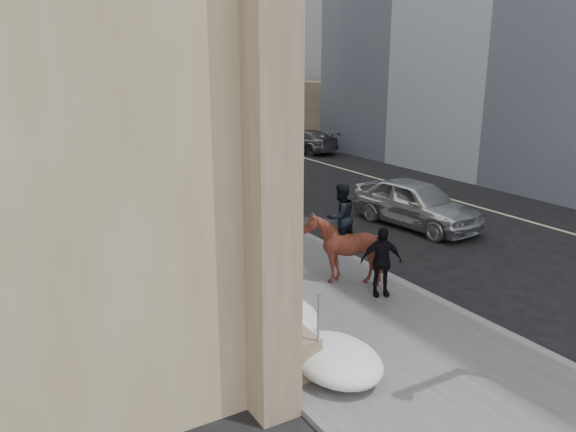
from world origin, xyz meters
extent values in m
plane|color=black|center=(0.00, 0.00, 0.00)|extent=(140.00, 140.00, 0.00)
cube|color=#48484A|center=(0.00, 10.00, 0.06)|extent=(5.00, 80.00, 0.12)
cube|color=slate|center=(2.62, 10.00, 0.06)|extent=(0.24, 80.00, 0.12)
cube|color=#BFB78C|center=(10.50, 10.00, 0.01)|extent=(0.15, 70.00, 0.01)
cube|color=brown|center=(-2.25, 20.00, 0.45)|extent=(1.10, 44.00, 0.90)
cylinder|color=silver|center=(-1.80, 20.00, 1.35)|extent=(0.06, 42.00, 0.06)
cube|color=black|center=(-2.70, 13.00, 4.00)|extent=(0.20, 2.20, 4.50)
cube|color=brown|center=(15.50, 10.00, 2.00)|extent=(2.00, 80.00, 4.00)
cylinder|color=#2D2D30|center=(2.90, 14.00, 4.00)|extent=(0.18, 0.18, 8.00)
cube|color=#2D2D30|center=(2.10, 14.00, 7.90)|extent=(1.60, 0.15, 0.12)
cylinder|color=#2D2D30|center=(1.40, 14.00, 7.75)|extent=(0.24, 0.24, 0.30)
cylinder|color=#2D2D30|center=(2.90, 34.00, 4.00)|extent=(0.18, 0.18, 8.00)
cube|color=#2D2D30|center=(2.10, 34.00, 7.90)|extent=(1.60, 0.15, 0.12)
cylinder|color=#2D2D30|center=(1.40, 34.00, 7.75)|extent=(0.24, 0.24, 0.30)
cylinder|color=#2D2D30|center=(3.00, 22.00, 3.00)|extent=(0.20, 0.20, 6.00)
cylinder|color=#2D2D30|center=(1.00, 22.00, 5.80)|extent=(4.00, 0.16, 0.16)
imported|color=black|center=(-0.50, 22.00, 5.30)|extent=(0.18, 0.22, 1.10)
ellipsoid|color=white|center=(-1.45, 0.00, 0.46)|extent=(1.50, 2.10, 0.68)
ellipsoid|color=white|center=(-1.40, 4.00, 0.48)|extent=(1.60, 2.20, 0.72)
ellipsoid|color=white|center=(-1.50, 8.00, 0.44)|extent=(1.40, 2.00, 0.64)
ellipsoid|color=white|center=(-1.35, 12.00, 0.50)|extent=(1.70, 2.30, 0.76)
ellipsoid|color=white|center=(-1.45, 16.00, 0.45)|extent=(1.50, 2.10, 0.66)
imported|color=#572B1A|center=(-1.53, 1.69, 1.18)|extent=(1.37, 2.61, 2.13)
imported|color=black|center=(-1.53, 1.84, 1.98)|extent=(0.66, 0.47, 1.72)
imported|color=#4E2016|center=(1.25, 1.50, 1.02)|extent=(1.61, 1.77, 1.79)
imported|color=black|center=(1.25, 1.65, 1.82)|extent=(0.90, 0.74, 1.72)
imported|color=black|center=(1.57, 0.38, 0.98)|extent=(1.09, 0.80, 1.71)
imported|color=#B8BCC1|center=(6.58, 4.59, 0.82)|extent=(2.46, 5.00, 1.64)
imported|color=#5A5B61|center=(11.59, 20.01, 0.69)|extent=(3.08, 5.07, 1.37)
camera|label=1|loc=(-6.73, -9.37, 5.69)|focal=35.00mm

